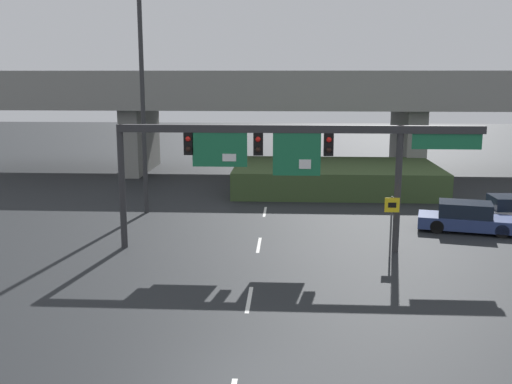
{
  "coord_description": "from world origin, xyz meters",
  "views": [
    {
      "loc": [
        1.28,
        -13.45,
        7.45
      ],
      "look_at": [
        0.0,
        9.73,
        2.87
      ],
      "focal_mm": 42.0,
      "sensor_mm": 36.0,
      "label": 1
    }
  ],
  "objects_px": {
    "signal_gantry": "(284,150)",
    "parked_sedan_near_right": "(467,218)",
    "highway_light_pole_near": "(141,41)",
    "speed_limit_sign": "(391,218)"
  },
  "relations": [
    {
      "from": "signal_gantry",
      "to": "parked_sedan_near_right",
      "type": "xyz_separation_m",
      "value": [
        8.83,
        3.61,
        -3.7
      ]
    },
    {
      "from": "highway_light_pole_near",
      "to": "parked_sedan_near_right",
      "type": "height_order",
      "value": "highway_light_pole_near"
    },
    {
      "from": "signal_gantry",
      "to": "speed_limit_sign",
      "type": "relative_size",
      "value": 5.97
    },
    {
      "from": "speed_limit_sign",
      "to": "highway_light_pole_near",
      "type": "bearing_deg",
      "value": 148.01
    },
    {
      "from": "signal_gantry",
      "to": "parked_sedan_near_right",
      "type": "height_order",
      "value": "signal_gantry"
    },
    {
      "from": "highway_light_pole_near",
      "to": "parked_sedan_near_right",
      "type": "relative_size",
      "value": 3.54
    },
    {
      "from": "speed_limit_sign",
      "to": "highway_light_pole_near",
      "type": "distance_m",
      "value": 15.97
    },
    {
      "from": "signal_gantry",
      "to": "highway_light_pole_near",
      "type": "distance_m",
      "value": 11.15
    },
    {
      "from": "highway_light_pole_near",
      "to": "parked_sedan_near_right",
      "type": "xyz_separation_m",
      "value": [
        16.36,
        -3.09,
        -8.47
      ]
    },
    {
      "from": "speed_limit_sign",
      "to": "parked_sedan_near_right",
      "type": "xyz_separation_m",
      "value": [
        4.38,
        4.39,
        -1.01
      ]
    }
  ]
}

